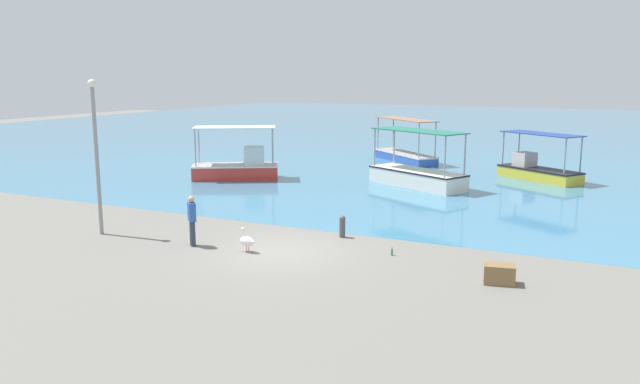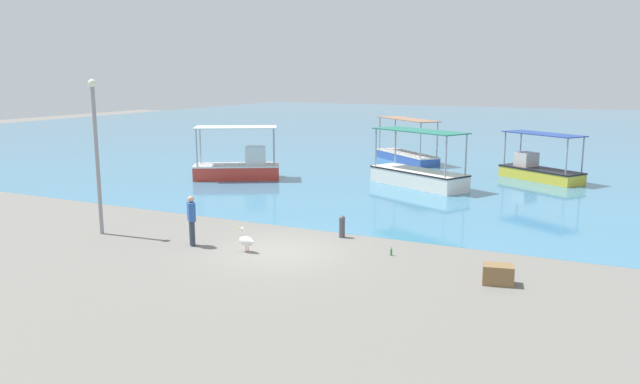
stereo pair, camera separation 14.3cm
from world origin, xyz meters
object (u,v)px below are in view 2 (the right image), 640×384
object	(u,v)px
fishing_boat_outer	(539,170)
cargo_crate	(498,274)
fishing_boat_center	(240,166)
mooring_bollard	(342,226)
pelican	(246,241)
fisherman_standing	(192,219)
lamp_post	(96,148)
fishing_boat_far_left	(418,175)
fishing_boat_near_left	(407,154)
glass_bottle	(391,252)

from	to	relation	value
fishing_boat_outer	cargo_crate	size ratio (longest dim) A/B	5.74
fishing_boat_center	mooring_bollard	bearing A→B (deg)	-41.27
pelican	fisherman_standing	world-z (taller)	fisherman_standing
fishing_boat_center	lamp_post	bearing A→B (deg)	-79.94
pelican	cargo_crate	world-z (taller)	pelican
lamp_post	fisherman_standing	bearing A→B (deg)	2.45
fishing_boat_far_left	mooring_bollard	world-z (taller)	fishing_boat_far_left
fishing_boat_near_left	cargo_crate	xyz separation A→B (m)	(9.92, -21.97, -0.24)
fishing_boat_outer	fisherman_standing	world-z (taller)	fishing_boat_outer
fishing_boat_far_left	fishing_boat_near_left	bearing A→B (deg)	112.04
lamp_post	fishing_boat_near_left	bearing A→B (deg)	80.36
mooring_bollard	fishing_boat_near_left	bearing A→B (deg)	101.91
fishing_boat_outer	pelican	world-z (taller)	fishing_boat_outer
fishing_boat_far_left	cargo_crate	size ratio (longest dim) A/B	6.81
fishing_boat_far_left	mooring_bollard	size ratio (longest dim) A/B	7.11
fishing_boat_center	fishing_boat_outer	bearing A→B (deg)	24.78
fishing_boat_center	cargo_crate	world-z (taller)	fishing_boat_center
mooring_bollard	glass_bottle	world-z (taller)	mooring_bollard
pelican	mooring_bollard	world-z (taller)	pelican
lamp_post	cargo_crate	size ratio (longest dim) A/B	6.67
glass_bottle	mooring_bollard	bearing A→B (deg)	149.78
fishing_boat_center	fisherman_standing	size ratio (longest dim) A/B	2.90
fishing_boat_near_left	lamp_post	distance (m)	23.16
lamp_post	glass_bottle	xyz separation A→B (m)	(10.25, 1.99, -2.98)
pelican	mooring_bollard	bearing A→B (deg)	56.08
fishing_boat_center	fisherman_standing	bearing A→B (deg)	-63.28
fishing_boat_center	fishing_boat_outer	world-z (taller)	fishing_boat_center
fishing_boat_outer	glass_bottle	distance (m)	17.17
pelican	cargo_crate	bearing A→B (deg)	2.92
fishing_boat_outer	lamp_post	xyz separation A→B (m)	(-12.55, -18.99, 2.52)
fishing_boat_far_left	mooring_bollard	xyz separation A→B (m)	(0.64, -10.85, -0.17)
fishing_boat_far_left	cargo_crate	bearing A→B (deg)	-64.29
fishing_boat_near_left	fisherman_standing	world-z (taller)	fishing_boat_near_left
fishing_boat_near_left	mooring_bollard	distance (m)	19.78
fishing_boat_center	mooring_bollard	size ratio (longest dim) A/B	6.24
fishing_boat_center	mooring_bollard	xyz separation A→B (m)	(10.10, -8.87, -0.25)
fishing_boat_center	pelican	distance (m)	14.37
pelican	cargo_crate	xyz separation A→B (m)	(7.86, 0.40, -0.11)
fisherman_standing	glass_bottle	size ratio (longest dim) A/B	6.26
fishing_boat_far_left	fisherman_standing	bearing A→B (deg)	-103.66
fishing_boat_outer	mooring_bollard	size ratio (longest dim) A/B	5.99
cargo_crate	glass_bottle	size ratio (longest dim) A/B	3.03
fishing_boat_far_left	fishing_boat_center	distance (m)	9.67
fishing_boat_outer	fisherman_standing	distance (m)	20.73
fishing_boat_far_left	fisherman_standing	size ratio (longest dim) A/B	3.30
fishing_boat_outer	cargo_crate	xyz separation A→B (m)	(1.23, -18.27, -0.30)
fisherman_standing	glass_bottle	distance (m)	6.66
fisherman_standing	fishing_boat_near_left	bearing A→B (deg)	90.09
cargo_crate	glass_bottle	distance (m)	3.76
fisherman_standing	lamp_post	bearing A→B (deg)	-177.55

